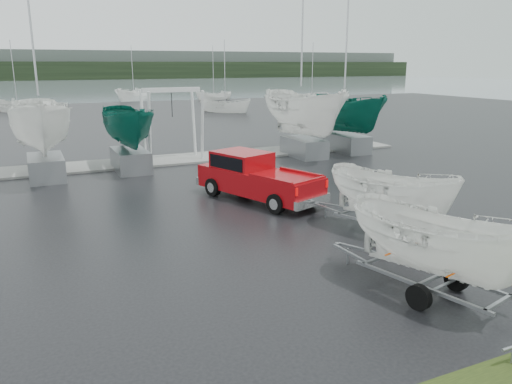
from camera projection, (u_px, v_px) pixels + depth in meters
name	position (u px, v px, depth m)	size (l,w,h in m)	color
ground_plane	(262.00, 226.00, 17.14)	(120.00, 120.00, 0.00)	black
lake	(60.00, 90.00, 105.15)	(300.00, 300.00, 0.00)	gray
dock	(165.00, 160.00, 28.57)	(30.00, 3.00, 0.12)	gray
treeline	(44.00, 71.00, 166.01)	(300.00, 8.00, 6.00)	black
far_hill	(43.00, 65.00, 172.55)	(300.00, 6.00, 10.00)	#4C5651
pickup_truck	(254.00, 175.00, 20.44)	(3.76, 5.98, 1.88)	maroon
trailer_hitched	(394.00, 152.00, 15.66)	(2.35, 3.79, 5.08)	gray
trailer_parked	(441.00, 184.00, 11.30)	(2.15, 3.78, 5.17)	gray
boat_hoist	(172.00, 114.00, 28.13)	(3.30, 2.18, 4.12)	silver
keelboat_0	(38.00, 86.00, 23.15)	(2.77, 3.20, 10.95)	gray
keelboat_1	(127.00, 102.00, 25.19)	(2.26, 3.20, 7.10)	gray
keelboat_2	(306.00, 77.00, 28.87)	(2.95, 3.20, 11.13)	gray
keelboat_3	(349.00, 87.00, 30.62)	(2.55, 3.20, 10.72)	gray
moored_boat_1	(18.00, 112.00, 57.59)	(3.46, 3.46, 11.21)	white
moored_boat_2	(225.00, 112.00, 57.22)	(3.50, 3.51, 11.27)	white
moored_boat_3	(214.00, 100.00, 76.33)	(2.30, 2.24, 10.88)	white
moored_boat_5	(134.00, 100.00, 75.32)	(4.20, 4.20, 11.90)	white
moored_boat_6	(311.00, 106.00, 64.66)	(3.23, 3.26, 11.29)	white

